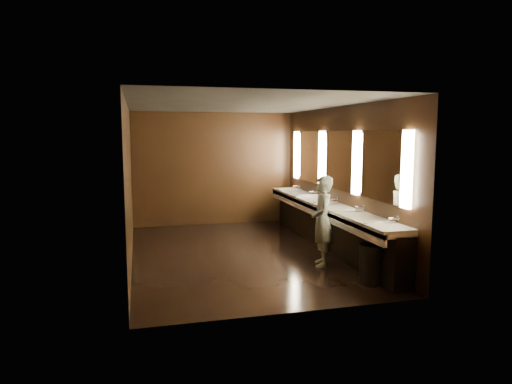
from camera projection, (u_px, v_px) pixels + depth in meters
The scene contains 10 objects.
floor at pixel (240, 253), 8.70m from camera, with size 6.00×6.00×0.00m, color black.
ceiling at pixel (240, 105), 8.34m from camera, with size 4.00×6.00×0.02m, color #2D2D2B.
wall_back at pixel (214, 169), 11.40m from camera, with size 4.00×0.02×2.80m, color black.
wall_front at pixel (293, 204), 5.64m from camera, with size 4.00×0.02×2.80m, color black.
wall_left at pixel (129, 183), 8.02m from camera, with size 0.02×6.00×2.80m, color black.
wall_right at pixel (339, 178), 9.02m from camera, with size 0.02×6.00×2.80m, color black.
sink_counter at pixel (328, 223), 9.08m from camera, with size 0.55×5.40×1.01m.
mirror_band at pixel (338, 160), 8.97m from camera, with size 0.06×5.03×1.15m.
person at pixel (322, 221), 7.82m from camera, with size 0.57×0.37×1.56m, color #84B6C5.
trash_bin at pixel (372, 264), 6.97m from camera, with size 0.38×0.38×0.59m, color black.
Camera 1 is at (-1.84, -8.28, 2.27)m, focal length 32.00 mm.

